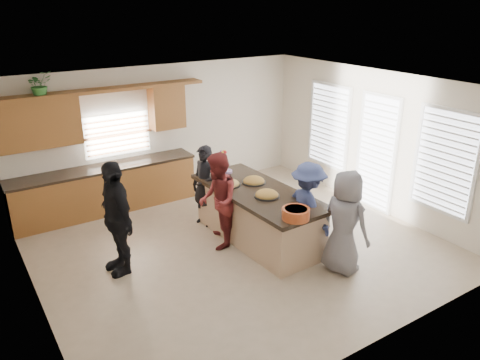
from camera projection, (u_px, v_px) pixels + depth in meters
floor at (238, 246)px, 8.19m from camera, size 6.50×6.50×0.00m
room_shell at (238, 142)px, 7.50m from camera, size 6.52×6.02×2.81m
back_cabinetry at (101, 168)px, 9.26m from camera, size 4.08×0.66×2.46m
right_wall_glazing at (379, 145)px, 9.23m from camera, size 0.06×4.00×2.25m
island at (258, 216)px, 8.28m from camera, size 1.25×2.74×0.95m
platter_front at (267, 195)px, 7.84m from camera, size 0.43×0.43×0.18m
platter_mid at (254, 181)px, 8.42m from camera, size 0.43×0.43×0.17m
platter_back at (230, 184)px, 8.30m from camera, size 0.38×0.38×0.15m
salad_bowl at (296, 213)px, 7.02m from camera, size 0.42×0.42×0.17m
clear_cup at (308, 198)px, 7.67m from camera, size 0.08×0.08×0.09m
plate_stack at (227, 171)px, 8.92m from camera, size 0.21×0.21×0.04m
flower_vase at (224, 160)px, 8.93m from camera, size 0.14×0.14×0.41m
potted_plant at (39, 85)px, 8.25m from camera, size 0.52×0.49×0.47m
woman_left_back at (205, 186)px, 8.74m from camera, size 0.51×0.65×1.56m
woman_left_mid at (218, 201)px, 7.95m from camera, size 0.95×1.02×1.68m
woman_left_front at (116, 218)px, 7.15m from camera, size 0.47×1.09×1.84m
woman_right_back at (308, 208)px, 7.77m from camera, size 0.66×1.07×1.60m
woman_right_front at (345, 222)px, 7.18m from camera, size 0.67×0.90×1.68m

